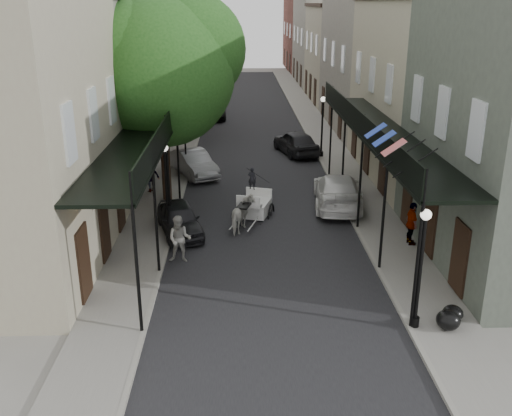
{
  "coord_description": "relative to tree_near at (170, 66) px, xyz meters",
  "views": [
    {
      "loc": [
        -1.1,
        -16.66,
        9.23
      ],
      "look_at": [
        -0.43,
        4.42,
        1.6
      ],
      "focal_mm": 40.0,
      "sensor_mm": 36.0,
      "label": 1
    }
  ],
  "objects": [
    {
      "name": "pedestrian_sidewalk_right",
      "position": [
        9.93,
        -6.09,
        -5.49
      ],
      "size": [
        0.46,
        1.04,
        1.75
      ],
      "primitive_type": "imported",
      "rotation": [
        0.0,
        0.0,
        1.6
      ],
      "color": "gray",
      "rests_on": "sidewalk_right"
    },
    {
      "name": "carriage",
      "position": [
        3.92,
        -2.01,
        -5.54
      ],
      "size": [
        1.88,
        2.4,
        2.43
      ],
      "rotation": [
        0.0,
        0.0,
        -0.29
      ],
      "color": "black",
      "rests_on": "ground"
    },
    {
      "name": "trash_bags",
      "position": [
        9.35,
        -12.2,
        -6.09
      ],
      "size": [
        0.97,
        1.12,
        0.6
      ],
      "color": "black",
      "rests_on": "sidewalk_right"
    },
    {
      "name": "ground",
      "position": [
        4.2,
        -10.18,
        -6.49
      ],
      "size": [
        140.0,
        140.0,
        0.0
      ],
      "primitive_type": "plane",
      "color": "gray",
      "rests_on": "ground"
    },
    {
      "name": "horse",
      "position": [
        3.28,
        -4.18,
        -5.76
      ],
      "size": [
        1.24,
        1.87,
        1.45
      ],
      "primitive_type": "imported",
      "rotation": [
        0.0,
        0.0,
        2.85
      ],
      "color": "beige",
      "rests_on": "ground"
    },
    {
      "name": "building_row_right",
      "position": [
        12.8,
        19.82,
        -1.24
      ],
      "size": [
        5.0,
        80.0,
        10.5
      ],
      "primitive_type": "cube",
      "color": "gray",
      "rests_on": "ground"
    },
    {
      "name": "car_right_far",
      "position": [
        6.8,
        8.82,
        -5.71
      ],
      "size": [
        2.97,
        4.87,
        1.55
      ],
      "primitive_type": "imported",
      "rotation": [
        0.0,
        0.0,
        3.41
      ],
      "color": "black",
      "rests_on": "ground"
    },
    {
      "name": "sidewalk_left",
      "position": [
        -0.8,
        9.82,
        -6.43
      ],
      "size": [
        2.2,
        90.0,
        0.12
      ],
      "primitive_type": "cube",
      "color": "gray",
      "rests_on": "ground"
    },
    {
      "name": "pedestrian_sidewalk_left",
      "position": [
        -1.39,
        1.01,
        -5.52
      ],
      "size": [
        1.25,
        1.18,
        1.7
      ],
      "primitive_type": "imported",
      "rotation": [
        0.0,
        0.0,
        3.81
      ],
      "color": "gray",
      "rests_on": "sidewalk_left"
    },
    {
      "name": "car_left_mid",
      "position": [
        0.6,
        4.21,
        -5.78
      ],
      "size": [
        3.17,
        4.54,
        1.42
      ],
      "primitive_type": "imported",
      "rotation": [
        0.0,
        0.0,
        0.43
      ],
      "color": "#95959A",
      "rests_on": "ground"
    },
    {
      "name": "car_left_far",
      "position": [
        0.6,
        21.08,
        -5.72
      ],
      "size": [
        3.29,
        5.81,
        1.53
      ],
      "primitive_type": "imported",
      "rotation": [
        0.0,
        0.0,
        0.14
      ],
      "color": "black",
      "rests_on": "ground"
    },
    {
      "name": "gallery_left",
      "position": [
        -0.59,
        -3.2,
        -2.44
      ],
      "size": [
        2.2,
        18.05,
        4.88
      ],
      "color": "black",
      "rests_on": "sidewalk_left"
    },
    {
      "name": "tree_far",
      "position": [
        -0.05,
        14.0,
        -0.65
      ],
      "size": [
        6.45,
        6.0,
        8.61
      ],
      "color": "#382619",
      "rests_on": "sidewalk_left"
    },
    {
      "name": "sidewalk_right",
      "position": [
        9.2,
        9.82,
        -6.43
      ],
      "size": [
        2.2,
        90.0,
        0.12
      ],
      "primitive_type": "cube",
      "color": "gray",
      "rests_on": "ground"
    },
    {
      "name": "lamppost_left",
      "position": [
        0.1,
        -4.18,
        -4.44
      ],
      "size": [
        0.32,
        0.32,
        3.71
      ],
      "color": "black",
      "rests_on": "sidewalk_left"
    },
    {
      "name": "road",
      "position": [
        4.2,
        9.82,
        -6.48
      ],
      "size": [
        8.0,
        90.0,
        0.01
      ],
      "primitive_type": "cube",
      "color": "black",
      "rests_on": "ground"
    },
    {
      "name": "building_row_left",
      "position": [
        -4.4,
        19.82,
        -1.24
      ],
      "size": [
        5.0,
        80.0,
        10.5
      ],
      "primitive_type": "cube",
      "color": "#A8A286",
      "rests_on": "ground"
    },
    {
      "name": "car_right_near",
      "position": [
        7.8,
        -1.18,
        -5.72
      ],
      "size": [
        2.72,
        5.52,
        1.54
      ],
      "primitive_type": "imported",
      "rotation": [
        0.0,
        0.0,
        3.03
      ],
      "color": "silver",
      "rests_on": "ground"
    },
    {
      "name": "tree_near",
      "position": [
        0.0,
        0.0,
        0.0
      ],
      "size": [
        7.31,
        6.8,
        9.63
      ],
      "color": "#382619",
      "rests_on": "sidewalk_left"
    },
    {
      "name": "pedestrian_walking",
      "position": [
        0.88,
        -7.18,
        -5.58
      ],
      "size": [
        0.94,
        0.76,
        1.82
      ],
      "primitive_type": "imported",
      "rotation": [
        0.0,
        0.0,
        -0.08
      ],
      "color": "#A4A29A",
      "rests_on": "ground"
    },
    {
      "name": "lamppost_right_far",
      "position": [
        8.3,
        7.82,
        -4.44
      ],
      "size": [
        0.32,
        0.32,
        3.71
      ],
      "color": "black",
      "rests_on": "sidewalk_right"
    },
    {
      "name": "gallery_right",
      "position": [
        8.99,
        -3.2,
        -2.44
      ],
      "size": [
        2.2,
        18.05,
        4.88
      ],
      "color": "black",
      "rests_on": "sidewalk_right"
    },
    {
      "name": "car_left_near",
      "position": [
        0.6,
        -4.4,
        -5.84
      ],
      "size": [
        2.53,
        4.09,
        1.3
      ],
      "primitive_type": "imported",
      "rotation": [
        0.0,
        0.0,
        0.28
      ],
      "color": "black",
      "rests_on": "ground"
    },
    {
      "name": "lamppost_right_near",
      "position": [
        8.3,
        -12.18,
        -4.44
      ],
      "size": [
        0.32,
        0.32,
        3.71
      ],
      "color": "black",
      "rests_on": "sidewalk_right"
    }
  ]
}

